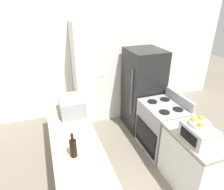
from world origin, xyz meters
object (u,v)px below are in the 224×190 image
Objects in this scene: microwave at (72,106)px; fruit_bowl at (199,123)px; pantry_cabinet at (97,72)px; stove at (162,127)px; refrigerator at (143,90)px; wine_bottle at (73,148)px; toaster_oven at (198,134)px.

microwave is 1.73× the size of fruit_bowl.
stove is at bearing -64.09° from pantry_cabinet.
fruit_bowl is (0.61, -2.46, 0.08)m from pantry_cabinet.
refrigerator reaches higher than wine_bottle.
refrigerator is (0.01, 0.80, 0.38)m from stove.
refrigerator is (0.76, -0.74, -0.24)m from pantry_cabinet.
fruit_bowl is (1.51, -0.24, 0.14)m from wine_bottle.
wine_bottle is at bearing -112.26° from pantry_cabinet.
microwave is (-1.52, -0.53, 0.19)m from refrigerator.
wine_bottle is (-0.15, -0.95, -0.01)m from microwave.
refrigerator is 4.14× the size of toaster_oven.
toaster_oven is (1.51, -0.27, -0.00)m from wine_bottle.
refrigerator is 6.54× the size of fruit_bowl.
microwave is 1.10× the size of toaster_oven.
microwave is 1.43× the size of wine_bottle.
stove is 1.16m from fruit_bowl.
stove is 2.38× the size of microwave.
refrigerator is 5.41× the size of wine_bottle.
wine_bottle is 1.54m from toaster_oven.
microwave is 1.82m from fruit_bowl.
toaster_oven is at bearing -41.63° from microwave.
pantry_cabinet is 1.08m from refrigerator.
stove is 2.61× the size of toaster_oven.
wine_bottle is at bearing -157.86° from stove.
wine_bottle is 0.77× the size of toaster_oven.
pantry_cabinet reaches higher than toaster_oven.
pantry_cabinet is 2.39m from wine_bottle.
pantry_cabinet reaches higher than wine_bottle.
pantry_cabinet reaches higher than stove.
fruit_bowl reaches higher than toaster_oven.
toaster_oven is at bearing -94.55° from fruit_bowl.
pantry_cabinet is at bearing 135.73° from refrigerator.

